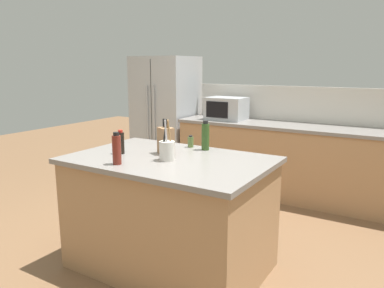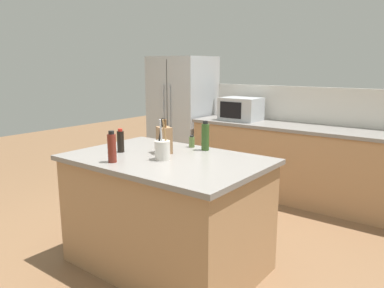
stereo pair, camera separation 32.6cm
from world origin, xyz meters
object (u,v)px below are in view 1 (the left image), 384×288
microwave (226,108)px  soy_sauce_bottle (121,143)px  knife_block (166,140)px  utensil_crock (167,150)px  refrigerator (166,117)px  olive_oil_bottle (205,136)px  vinegar_bottle (117,149)px  spice_jar_oregano (191,142)px

microwave → soy_sauce_bottle: (0.16, -2.29, -0.06)m
knife_block → utensil_crock: 0.23m
refrigerator → olive_oil_bottle: refrigerator is taller
microwave → utensil_crock: (0.61, -2.27, -0.07)m
olive_oil_bottle → soy_sauce_bottle: bearing=-137.0°
microwave → knife_block: bearing=-77.3°
refrigerator → utensil_crock: (1.66, -2.32, 0.12)m
refrigerator → knife_block: size_ratio=6.19×
knife_block → vinegar_bottle: knife_block is taller
microwave → spice_jar_oregano: (0.52, -1.77, -0.10)m
soy_sauce_bottle → refrigerator: bearing=117.2°
soy_sauce_bottle → utensil_crock: bearing=2.2°
microwave → knife_block: (0.47, -2.09, -0.04)m
utensil_crock → soy_sauce_bottle: 0.46m
refrigerator → utensil_crock: size_ratio=5.61×
refrigerator → knife_block: (1.52, -2.14, 0.16)m
microwave → vinegar_bottle: (0.36, -2.56, -0.04)m
soy_sauce_bottle → spice_jar_oregano: 0.64m
knife_block → olive_oil_bottle: knife_block is taller
soy_sauce_bottle → olive_oil_bottle: bearing=43.0°
knife_block → microwave: bearing=129.9°
vinegar_bottle → soy_sauce_bottle: vinegar_bottle is taller
microwave → utensil_crock: 2.35m
refrigerator → microwave: 1.06m
vinegar_bottle → microwave: bearing=98.1°
spice_jar_oregano → utensil_crock: bearing=-79.2°
refrigerator → spice_jar_oregano: 2.40m
olive_oil_bottle → spice_jar_oregano: bearing=171.0°
utensil_crock → microwave: bearing=105.1°
refrigerator → soy_sauce_bottle: bearing=-62.8°
olive_oil_bottle → utensil_crock: bearing=-98.6°
utensil_crock → spice_jar_oregano: size_ratio=2.95×
refrigerator → soy_sauce_bottle: (1.20, -2.34, 0.14)m
olive_oil_bottle → spice_jar_oregano: size_ratio=2.37×
utensil_crock → spice_jar_oregano: 0.51m
olive_oil_bottle → knife_block: bearing=-125.8°
knife_block → soy_sauce_bottle: size_ratio=1.44×
soy_sauce_bottle → olive_oil_bottle: olive_oil_bottle is taller
microwave → vinegar_bottle: microwave is taller
soy_sauce_bottle → spice_jar_oregano: (0.36, 0.52, -0.04)m
knife_block → utensil_crock: size_ratio=0.91×
knife_block → spice_jar_oregano: 0.33m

